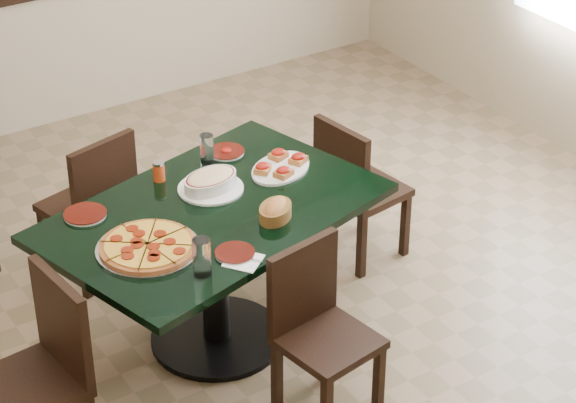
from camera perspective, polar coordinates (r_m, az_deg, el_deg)
floor at (r=5.56m, az=-0.03°, el=-6.65°), size 5.50×5.50×0.00m
main_table at (r=5.19m, az=-3.81°, el=-2.09°), size 1.71×1.32×0.75m
chair_far at (r=5.78m, az=-9.80°, el=0.03°), size 0.48×0.48×0.84m
chair_near at (r=4.88m, az=1.49°, el=-6.19°), size 0.43×0.43×0.81m
chair_right at (r=5.87m, az=3.37°, el=0.87°), size 0.43×0.43×0.82m
chair_left at (r=4.70m, az=-12.32°, el=-8.14°), size 0.45×0.45×0.88m
pepperoni_pizza at (r=4.83m, az=-7.13°, el=-2.28°), size 0.45×0.45×0.04m
lasagna_casserole at (r=5.22m, az=-3.97°, el=1.04°), size 0.31×0.31×0.09m
bread_basket at (r=5.00m, az=-0.65°, el=-0.45°), size 0.24×0.23×0.09m
bruschetta_platter at (r=5.38m, az=-0.38°, el=1.85°), size 0.43×0.38×0.05m
side_plate_near at (r=4.77m, az=-2.72°, el=-2.64°), size 0.17×0.17×0.02m
side_plate_far_r at (r=5.54m, az=-3.16°, el=2.55°), size 0.18×0.18×0.03m
side_plate_far_l at (r=5.11m, az=-10.27°, el=-0.64°), size 0.20×0.20×0.02m
napkin_setting at (r=4.73m, az=-2.27°, el=-3.01°), size 0.20×0.20×0.01m
water_glass_a at (r=5.44m, az=-4.15°, el=2.70°), size 0.07×0.07×0.14m
water_glass_b at (r=4.62m, az=-4.39°, el=-2.83°), size 0.08×0.08×0.17m
pepper_shaker at (r=5.32m, az=-6.58°, el=1.56°), size 0.06×0.06×0.10m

